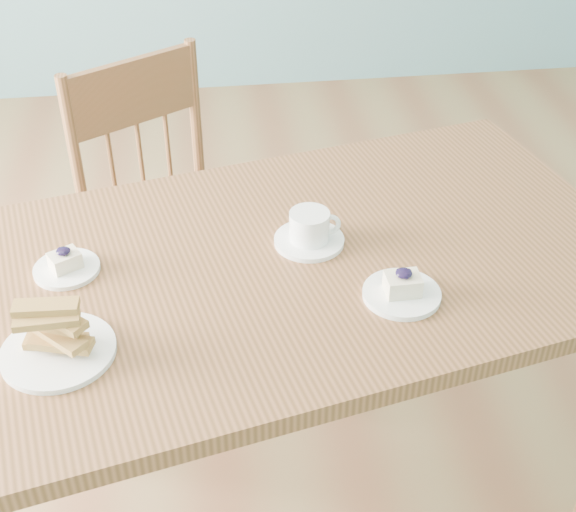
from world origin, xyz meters
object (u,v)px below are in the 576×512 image
(dining_table, at_px, (294,286))
(cheesecake_plate_near, at_px, (402,290))
(biscotti_plate, at_px, (55,339))
(dining_chair, at_px, (171,223))
(coffee_cup, at_px, (310,230))
(cheesecake_plate_far, at_px, (66,265))

(dining_table, xyz_separation_m, cheesecake_plate_near, (0.20, -0.17, 0.10))
(biscotti_plate, bearing_deg, cheesecake_plate_near, 6.94)
(dining_chair, bearing_deg, cheesecake_plate_near, -89.09)
(cheesecake_plate_near, height_order, coffee_cup, coffee_cup)
(coffee_cup, bearing_deg, cheesecake_plate_far, -175.21)
(dining_table, height_order, cheesecake_plate_near, cheesecake_plate_near)
(dining_chair, distance_m, cheesecake_plate_near, 1.00)
(cheesecake_plate_near, relative_size, cheesecake_plate_far, 1.14)
(dining_table, xyz_separation_m, cheesecake_plate_far, (-0.50, 0.01, 0.10))
(cheesecake_plate_far, bearing_deg, cheesecake_plate_near, -14.34)
(cheesecake_plate_near, distance_m, coffee_cup, 0.27)
(cheesecake_plate_near, relative_size, biscotti_plate, 0.74)
(dining_chair, bearing_deg, biscotti_plate, -133.09)
(cheesecake_plate_near, bearing_deg, biscotti_plate, -173.06)
(coffee_cup, bearing_deg, biscotti_plate, -149.69)
(cheesecake_plate_near, distance_m, biscotti_plate, 0.70)
(dining_chair, xyz_separation_m, coffee_cup, (0.34, -0.59, 0.35))
(dining_table, xyz_separation_m, coffee_cup, (0.04, 0.05, 0.12))
(dining_chair, distance_m, cheesecake_plate_far, 0.74)
(dining_chair, height_order, coffee_cup, dining_chair)
(dining_chair, xyz_separation_m, cheesecake_plate_far, (-0.20, -0.63, 0.33))
(dining_chair, bearing_deg, cheesecake_plate_far, -138.67)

